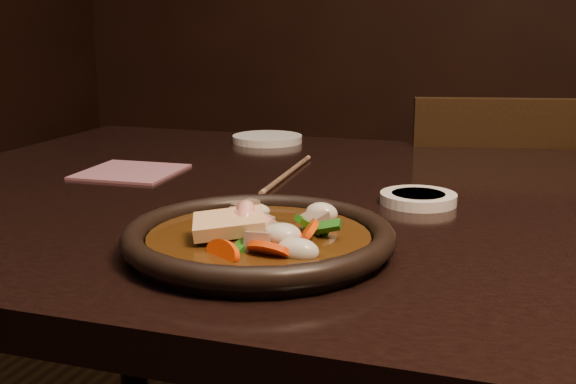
% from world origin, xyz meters
% --- Properties ---
extents(table, '(1.60, 0.90, 0.75)m').
position_xyz_m(table, '(0.00, 0.00, 0.67)').
color(table, black).
rests_on(table, floor).
extents(chair, '(0.48, 0.48, 0.84)m').
position_xyz_m(chair, '(0.02, 0.57, 0.46)').
color(chair, black).
rests_on(chair, floor).
extents(plate, '(0.27, 0.27, 0.03)m').
position_xyz_m(plate, '(-0.19, -0.25, 0.76)').
color(plate, black).
rests_on(plate, table).
extents(stirfry, '(0.14, 0.17, 0.06)m').
position_xyz_m(stirfry, '(-0.18, -0.25, 0.77)').
color(stirfry, '#38200A').
rests_on(stirfry, plate).
extents(soy_dish, '(0.10, 0.10, 0.01)m').
position_xyz_m(soy_dish, '(-0.06, -0.01, 0.76)').
color(soy_dish, white).
rests_on(soy_dish, table).
extents(saucer_left, '(0.13, 0.13, 0.01)m').
position_xyz_m(saucer_left, '(-0.40, 0.36, 0.76)').
color(saucer_left, white).
rests_on(saucer_left, table).
extents(chopsticks, '(0.02, 0.26, 0.01)m').
position_xyz_m(chopsticks, '(-0.27, 0.09, 0.75)').
color(chopsticks, tan).
rests_on(chopsticks, table).
extents(napkin, '(0.14, 0.14, 0.00)m').
position_xyz_m(napkin, '(-0.50, 0.04, 0.75)').
color(napkin, '#925A68').
rests_on(napkin, table).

